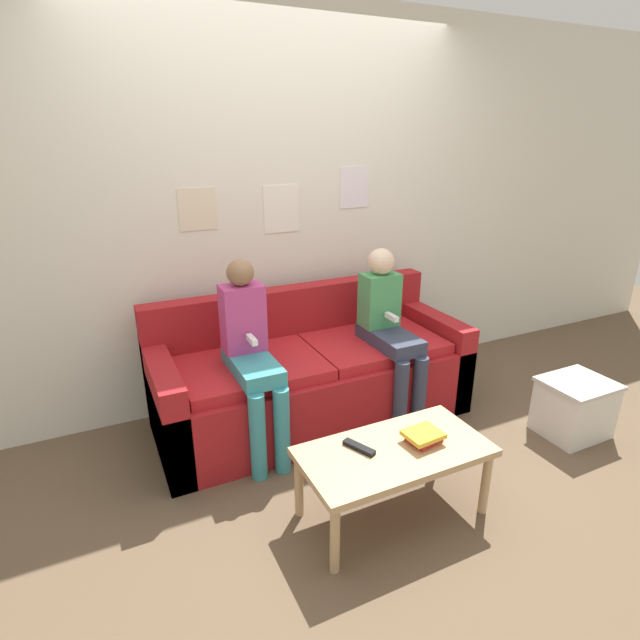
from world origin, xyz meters
name	(u,v)px	position (x,y,z in m)	size (l,w,h in m)	color
ground_plane	(347,457)	(0.00, 0.00, 0.00)	(10.00, 10.00, 0.00)	brown
wall_back	(280,213)	(0.00, 1.00, 1.30)	(8.00, 0.07, 2.60)	silver
couch	(311,377)	(0.00, 0.51, 0.30)	(2.01, 0.79, 0.83)	maroon
coffee_table	(394,457)	(-0.03, -0.50, 0.34)	(0.92, 0.47, 0.38)	tan
person_left	(251,352)	(-0.46, 0.32, 0.64)	(0.24, 0.55, 1.15)	teal
person_right	(389,327)	(0.46, 0.32, 0.64)	(0.24, 0.55, 1.12)	#33384C
tv_remote	(359,447)	(-0.18, -0.43, 0.39)	(0.11, 0.17, 0.02)	black
book_stack	(424,436)	(0.13, -0.51, 0.41)	(0.20, 0.16, 0.06)	red
storage_box	(574,407)	(1.41, -0.39, 0.18)	(0.41, 0.35, 0.37)	silver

